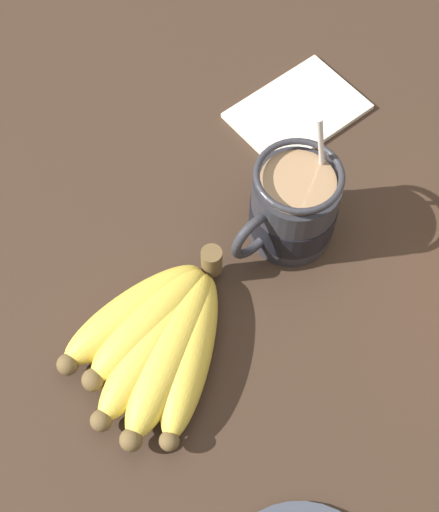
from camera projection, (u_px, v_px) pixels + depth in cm
name	position (u px, v px, depth cm)	size (l,w,h in cm)	color
table	(207.00, 278.00, 70.29)	(138.26, 138.26, 3.63)	#332319
coffee_mug	(293.00, 208.00, 66.95)	(12.48, 8.32, 16.10)	#28282D
banana_bunch	(159.00, 339.00, 62.97)	(18.39, 14.63, 4.54)	brown
napkin	(298.00, 111.00, 77.81)	(14.15, 10.17, 0.60)	beige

